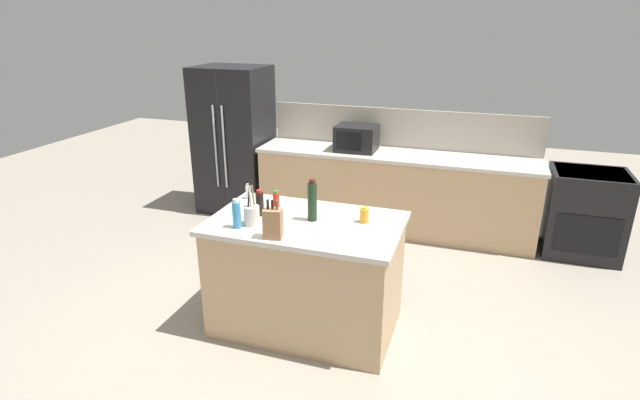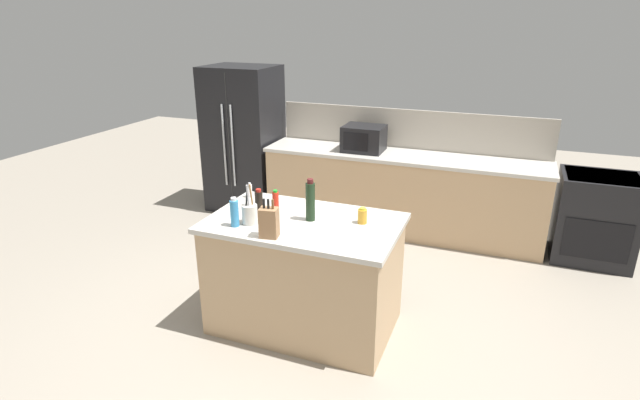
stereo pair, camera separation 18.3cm
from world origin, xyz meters
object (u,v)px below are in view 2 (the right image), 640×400
object	(u,v)px
microwave	(364,138)
hot_sauce_bottle	(276,202)
knife_block	(269,222)
salt_shaker	(250,191)
utensil_crock	(250,213)
honey_jar	(362,216)
range_oven	(595,218)
dish_soap_bottle	(234,213)
wine_bottle	(310,201)
refrigerator	(244,139)
soy_sauce_bottle	(259,202)
spice_jar_oregano	(267,224)

from	to	relation	value
microwave	hot_sauce_bottle	bearing A→B (deg)	-93.08
knife_block	salt_shaker	size ratio (longest dim) A/B	2.19
utensil_crock	honey_jar	bearing A→B (deg)	21.70
range_oven	dish_soap_bottle	size ratio (longest dim) A/B	4.01
salt_shaker	utensil_crock	bearing A→B (deg)	-61.11
microwave	wine_bottle	distance (m)	2.17
knife_block	dish_soap_bottle	size ratio (longest dim) A/B	1.26
knife_block	utensil_crock	size ratio (longest dim) A/B	0.91
knife_block	wine_bottle	world-z (taller)	wine_bottle
refrigerator	soy_sauce_bottle	world-z (taller)	refrigerator
utensil_crock	dish_soap_bottle	xyz separation A→B (m)	(-0.08, -0.08, 0.03)
refrigerator	knife_block	bearing A→B (deg)	-57.21
utensil_crock	hot_sauce_bottle	size ratio (longest dim) A/B	1.71
refrigerator	hot_sauce_bottle	xyz separation A→B (m)	(1.51, -2.16, 0.10)
utensil_crock	spice_jar_oregano	world-z (taller)	utensil_crock
utensil_crock	wine_bottle	xyz separation A→B (m)	(0.41, 0.23, 0.08)
hot_sauce_bottle	microwave	bearing A→B (deg)	86.92
salt_shaker	range_oven	bearing A→B (deg)	32.20
dish_soap_bottle	knife_block	bearing A→B (deg)	-13.94
hot_sauce_bottle	soy_sauce_bottle	bearing A→B (deg)	-140.13
soy_sauce_bottle	hot_sauce_bottle	xyz separation A→B (m)	(0.10, 0.09, -0.01)
wine_bottle	salt_shaker	bearing A→B (deg)	157.65
refrigerator	hot_sauce_bottle	distance (m)	2.64
utensil_crock	salt_shaker	distance (m)	0.59
hot_sauce_bottle	wine_bottle	distance (m)	0.34
knife_block	wine_bottle	distance (m)	0.43
spice_jar_oregano	dish_soap_bottle	size ratio (longest dim) A/B	0.46
microwave	honey_jar	bearing A→B (deg)	-73.73
knife_block	spice_jar_oregano	world-z (taller)	knife_block
salt_shaker	hot_sauce_bottle	distance (m)	0.43
spice_jar_oregano	wine_bottle	bearing A→B (deg)	53.02
range_oven	soy_sauce_bottle	bearing A→B (deg)	-141.18
wine_bottle	microwave	bearing A→B (deg)	95.62
spice_jar_oregano	honey_jar	world-z (taller)	honey_jar
salt_shaker	honey_jar	size ratio (longest dim) A/B	1.05
hot_sauce_bottle	honey_jar	size ratio (longest dim) A/B	1.48
wine_bottle	refrigerator	bearing A→B (deg)	129.71
salt_shaker	hot_sauce_bottle	bearing A→B (deg)	-31.99
knife_block	honey_jar	world-z (taller)	knife_block
microwave	spice_jar_oregano	size ratio (longest dim) A/B	4.42
knife_block	hot_sauce_bottle	world-z (taller)	knife_block
refrigerator	wine_bottle	world-z (taller)	refrigerator
utensil_crock	microwave	bearing A→B (deg)	85.40
range_oven	soy_sauce_bottle	world-z (taller)	soy_sauce_bottle
refrigerator	microwave	size ratio (longest dim) A/B	3.96
knife_block	utensil_crock	xyz separation A→B (m)	(-0.25, 0.17, -0.03)
range_oven	hot_sauce_bottle	xyz separation A→B (m)	(-2.62, -2.11, 0.56)
refrigerator	dish_soap_bottle	world-z (taller)	refrigerator
spice_jar_oregano	dish_soap_bottle	distance (m)	0.27
hot_sauce_bottle	dish_soap_bottle	size ratio (longest dim) A/B	0.81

